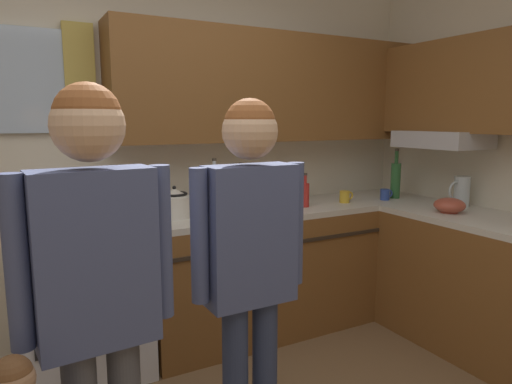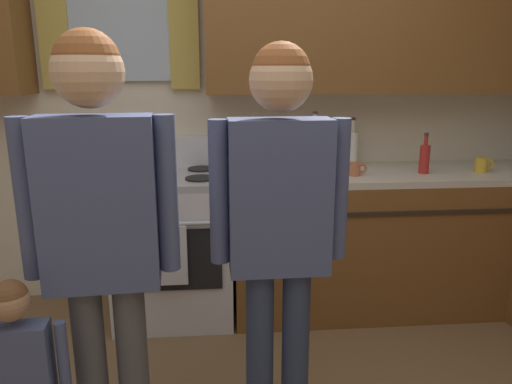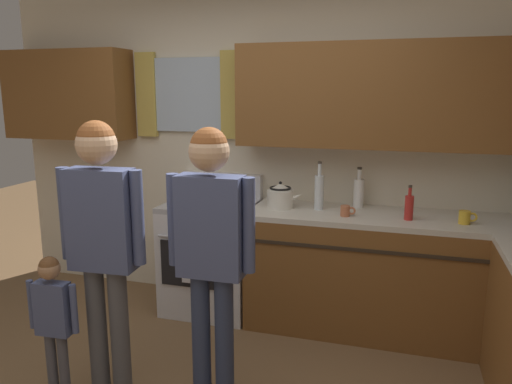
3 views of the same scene
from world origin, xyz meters
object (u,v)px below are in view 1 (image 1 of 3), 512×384
Objects in this scene: stove_oven at (84,298)px; bottle_wine_green at (396,179)px; bottle_tall_clear at (215,192)px; mug_mustard_yellow at (345,197)px; water_pitcher at (461,191)px; adult_in_plaid at (250,249)px; bottle_milk_white at (241,189)px; mug_cobalt_blue at (385,194)px; stovetop_kettle at (175,203)px; adult_holding_child at (97,277)px; bottle_sauce_red at (305,194)px; cup_terracotta at (254,207)px; mixing_bowl at (449,206)px.

bottle_wine_green reaches higher than stove_oven.
bottle_tall_clear is 1.03m from mug_mustard_yellow.
water_pitcher is 2.11m from adult_in_plaid.
mug_cobalt_blue is at bearing -17.15° from bottle_milk_white.
bottle_wine_green is 2.17m from adult_in_plaid.
mug_mustard_yellow is (1.02, -0.12, -0.10)m from bottle_tall_clear.
water_pitcher reaches higher than stovetop_kettle.
mug_cobalt_blue is at bearing -9.27° from mug_mustard_yellow.
water_pitcher is (0.63, -0.52, 0.07)m from mug_mustard_yellow.
stove_oven is 5.00× the size of water_pitcher.
stove_oven is 4.02× the size of stovetop_kettle.
adult_holding_child is at bearing -154.39° from bottle_wine_green.
stovetop_kettle is at bearing 174.64° from bottle_sauce_red.
bottle_milk_white is 0.19× the size of adult_holding_child.
water_pitcher is (2.52, -0.62, 0.54)m from stove_oven.
stovetop_kettle is 1.24× the size of water_pitcher.
bottle_tall_clear reaches higher than bottle_sauce_red.
cup_terracotta is 0.07× the size of adult_holding_child.
stove_oven is 1.43m from adult_holding_child.
bottle_sauce_red is 0.85m from bottle_wine_green.
bottle_milk_white is 2.88× the size of cup_terracotta.
stovetop_kettle is 1.34× the size of mixing_bowl.
stove_oven reaches higher than mug_mustard_yellow.
stovetop_kettle is at bearing 174.96° from mug_cobalt_blue.
bottle_wine_green is at bearing 29.96° from adult_in_plaid.
mug_mustard_yellow is at bearing 140.31° from water_pitcher.
adult_holding_child is (-2.49, -1.19, -0.02)m from bottle_wine_green.
stovetop_kettle is 1.84m from mixing_bowl.
cup_terracotta is (0.22, -0.15, -0.10)m from bottle_tall_clear.
bottle_wine_green is 0.52m from water_pitcher.
bottle_wine_green is at bearing -2.07° from bottle_sauce_red.
adult_holding_child is (-2.38, -0.59, 0.08)m from mixing_bowl.
bottle_milk_white reaches higher than bottle_sauce_red.
bottle_wine_green is (0.85, -0.03, 0.06)m from bottle_sauce_red.
bottle_sauce_red is at bearing -3.47° from stove_oven.
water_pitcher is at bearing -39.69° from mug_mustard_yellow.
bottle_tall_clear is 0.30m from stovetop_kettle.
cup_terracotta is at bearing -178.07° from mug_mustard_yellow.
bottle_milk_white is at bearing 9.21° from stove_oven.
stove_oven is 5.37× the size of mixing_bowl.
bottle_tall_clear is 0.22× the size of adult_holding_child.
bottle_wine_green is at bearing -3.80° from stovetop_kettle.
bottle_wine_green reaches higher than cup_terracotta.
mixing_bowl is (0.74, -0.64, -0.05)m from bottle_sauce_red.
water_pitcher is at bearing -13.75° from stove_oven.
mug_cobalt_blue is at bearing -3.84° from stove_oven.
stove_oven is 9.58× the size of mug_cobalt_blue.
adult_in_plaid is at bearing -141.42° from mug_mustard_yellow.
adult_holding_child reaches higher than bottle_sauce_red.
adult_holding_child is (-1.21, -1.20, 0.09)m from cup_terracotta.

